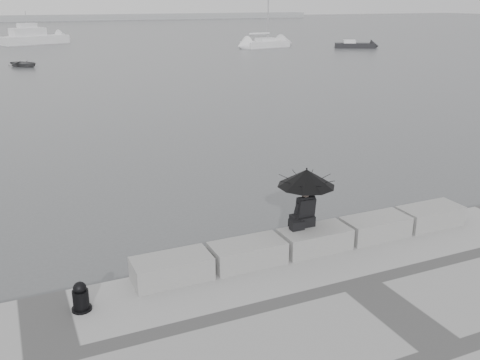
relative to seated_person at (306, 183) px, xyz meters
name	(u,v)px	position (x,y,z in m)	size (l,w,h in m)	color
ground	(303,261)	(0.09, 0.13, -2.03)	(360.00, 360.00, 0.00)	#484B4D
stone_block_far_left	(172,269)	(-3.31, -0.32, -1.28)	(1.60, 0.80, 0.50)	gray
stone_block_left	(247,253)	(-1.61, -0.32, -1.28)	(1.60, 0.80, 0.50)	gray
stone_block_centre	(315,240)	(0.09, -0.32, -1.28)	(1.60, 0.80, 0.50)	gray
stone_block_right	(375,227)	(1.79, -0.32, -1.28)	(1.60, 0.80, 0.50)	gray
stone_block_far_right	(430,216)	(3.49, -0.32, -1.28)	(1.60, 0.80, 0.50)	gray
seated_person	(306,183)	(0.00, 0.00, 0.00)	(1.32, 1.32, 1.39)	black
bag	(297,225)	(-0.29, -0.15, -0.93)	(0.32, 0.18, 0.20)	black
mooring_bollard	(81,299)	(-5.17, -0.73, -1.29)	(0.37, 0.37, 0.58)	black
sailboat_right	(265,43)	(25.97, 53.53, -1.48)	(6.70, 3.58, 12.90)	white
motor_cruiser	(35,37)	(-0.71, 71.42, -1.14)	(9.33, 5.78, 4.50)	white
small_motorboat	(355,45)	(36.00, 48.03, -1.71)	(5.14, 3.76, 1.10)	black
dinghy	(24,64)	(-3.66, 44.11, -1.76)	(3.17, 1.34, 0.54)	slate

